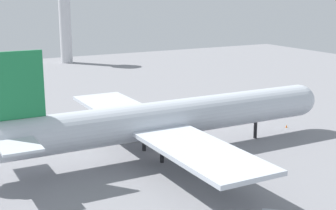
{
  "coord_description": "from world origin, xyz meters",
  "views": [
    {
      "loc": [
        -40.25,
        -74.0,
        29.15
      ],
      "look_at": [
        0.0,
        0.0,
        9.15
      ],
      "focal_mm": 51.78,
      "sensor_mm": 36.0,
      "label": 1
    }
  ],
  "objects": [
    {
      "name": "safety_cone_nose",
      "position": [
        30.91,
        2.79,
        0.31
      ],
      "size": [
        0.44,
        0.44,
        0.62
      ],
      "primitive_type": "cone",
      "color": "orange",
      "rests_on": "ground_plane"
    },
    {
      "name": "maintenance_van",
      "position": [
        1.64,
        27.6,
        1.15
      ],
      "size": [
        4.07,
        4.56,
        2.06
      ],
      "color": "#333338",
      "rests_on": "ground_plane"
    },
    {
      "name": "ground_plane",
      "position": [
        0.0,
        0.0,
        0.0
      ],
      "size": [
        274.75,
        274.75,
        0.0
      ],
      "primitive_type": "plane",
      "color": "gray"
    },
    {
      "name": "cargo_airplane",
      "position": [
        -0.28,
        -0.0,
        6.56
      ],
      "size": [
        68.69,
        57.86,
        20.33
      ],
      "color": "silver",
      "rests_on": "ground_plane"
    },
    {
      "name": "control_tower",
      "position": [
        18.06,
        120.8,
        22.01
      ],
      "size": [
        9.06,
        9.06,
        36.56
      ],
      "color": "silver",
      "rests_on": "ground_plane"
    }
  ]
}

